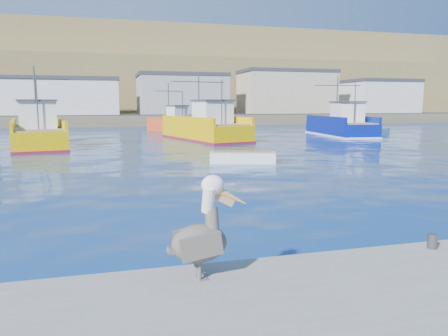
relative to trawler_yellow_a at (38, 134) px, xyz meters
The scene contains 10 objects.
ground 28.38m from the trawler_yellow_a, 72.58° to the right, with size 260.00×260.00×0.00m, color navy.
dock_bollards 31.79m from the trawler_yellow_a, 73.39° to the right, with size 36.20×0.20×0.30m.
far_shore 82.96m from the trawler_yellow_a, 84.10° to the left, with size 200.00×81.00×24.00m.
trawler_yellow_a is the anchor object (origin of this frame).
trawler_yellow_b 14.87m from the trawler_yellow_a, 12.96° to the left, with size 6.86×12.61×6.60m.
trawler_blue 30.26m from the trawler_yellow_a, ahead, with size 5.29×11.40×6.48m.
boat_orange 21.40m from the trawler_yellow_a, 51.11° to the left, with size 5.78×8.06×5.98m.
skiff_mid 18.69m from the trawler_yellow_a, 46.48° to the right, with size 3.97×2.38×0.82m.
skiff_far 35.87m from the trawler_yellow_a, ahead, with size 4.09×3.72×0.89m.
pelican 31.42m from the trawler_yellow_a, 77.71° to the right, with size 1.41×0.62×1.74m.
Camera 1 is at (-3.29, -10.49, 3.39)m, focal length 35.00 mm.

